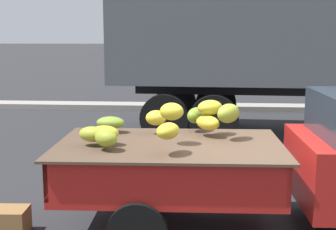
# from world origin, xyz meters

# --- Properties ---
(ground) EXTENTS (220.00, 220.00, 0.00)m
(ground) POSITION_xyz_m (0.00, 0.00, 0.00)
(ground) COLOR #28282B
(curb_strip) EXTENTS (80.00, 0.80, 0.16)m
(curb_strip) POSITION_xyz_m (0.00, 9.33, 0.08)
(curb_strip) COLOR gray
(curb_strip) RESTS_ON ground
(pickup_truck) EXTENTS (4.80, 1.89, 1.70)m
(pickup_truck) POSITION_xyz_m (0.80, 0.03, 0.88)
(pickup_truck) COLOR #B21E19
(pickup_truck) RESTS_ON ground
(fallen_banana_bunch_near_tailgate) EXTENTS (0.42, 0.37, 0.20)m
(fallen_banana_bunch_near_tailgate) POSITION_xyz_m (-2.97, -0.27, 0.10)
(fallen_banana_bunch_near_tailgate) COLOR #A8AD2D
(fallen_banana_bunch_near_tailgate) RESTS_ON ground
(produce_crate) EXTENTS (0.54, 0.39, 0.32)m
(produce_crate) POSITION_xyz_m (-3.00, -0.32, 0.16)
(produce_crate) COLOR olive
(produce_crate) RESTS_ON ground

